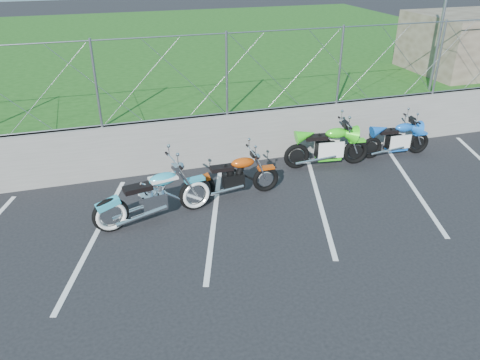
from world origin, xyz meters
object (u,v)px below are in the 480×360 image
object	(u,v)px
sportbike_green	(328,148)
sportbike_blue	(397,140)
cruiser_turquoise	(156,198)
naked_orange	(235,178)

from	to	relation	value
sportbike_green	sportbike_blue	bearing A→B (deg)	8.02
cruiser_turquoise	naked_orange	distance (m)	1.90
cruiser_turquoise	sportbike_blue	distance (m)	6.69
sportbike_green	sportbike_blue	distance (m)	2.04
naked_orange	sportbike_green	bearing A→B (deg)	17.45
cruiser_turquoise	sportbike_blue	xyz separation A→B (m)	(6.55, 1.36, -0.06)
naked_orange	sportbike_green	world-z (taller)	sportbike_green
cruiser_turquoise	sportbike_blue	bearing A→B (deg)	0.45
cruiser_turquoise	sportbike_green	world-z (taller)	cruiser_turquoise
sportbike_blue	naked_orange	bearing A→B (deg)	-166.14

